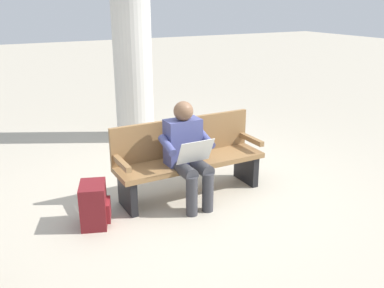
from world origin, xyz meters
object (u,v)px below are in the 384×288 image
at_px(support_pillar, 131,23).
at_px(backpack, 94,205).
at_px(bench_near, 188,157).
at_px(person_seated, 187,151).

bearing_deg(support_pillar, backpack, 61.11).
distance_m(bench_near, support_pillar, 2.75).
height_order(bench_near, backpack, bench_near).
height_order(person_seated, support_pillar, support_pillar).
distance_m(person_seated, backpack, 1.16).
bearing_deg(backpack, bench_near, -169.07).
bearing_deg(person_seated, backpack, -0.52).
bearing_deg(bench_near, backpack, 10.41).
height_order(bench_near, support_pillar, support_pillar).
bearing_deg(backpack, support_pillar, -118.89).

